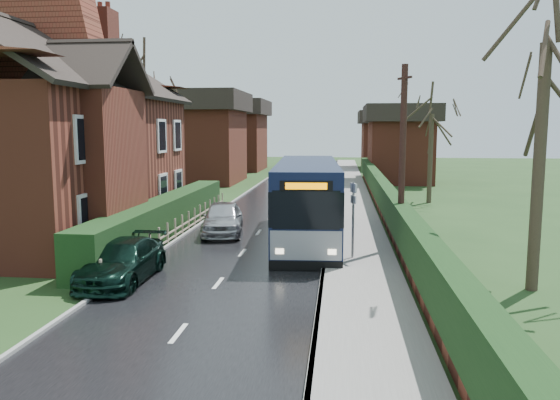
# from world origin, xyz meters

# --- Properties ---
(ground) EXTENTS (140.00, 140.00, 0.00)m
(ground) POSITION_xyz_m (0.00, 0.00, 0.00)
(ground) COLOR #28461E
(ground) RESTS_ON ground
(road) EXTENTS (6.00, 100.00, 0.02)m
(road) POSITION_xyz_m (0.00, 10.00, 0.01)
(road) COLOR black
(road) RESTS_ON ground
(pavement) EXTENTS (2.50, 100.00, 0.14)m
(pavement) POSITION_xyz_m (4.25, 10.00, 0.07)
(pavement) COLOR slate
(pavement) RESTS_ON ground
(kerb_right) EXTENTS (0.12, 100.00, 0.14)m
(kerb_right) POSITION_xyz_m (3.05, 10.00, 0.07)
(kerb_right) COLOR gray
(kerb_right) RESTS_ON ground
(kerb_left) EXTENTS (0.12, 100.00, 0.10)m
(kerb_left) POSITION_xyz_m (-3.05, 10.00, 0.05)
(kerb_left) COLOR gray
(kerb_left) RESTS_ON ground
(front_hedge) EXTENTS (1.20, 16.00, 1.60)m
(front_hedge) POSITION_xyz_m (-3.90, 5.00, 0.80)
(front_hedge) COLOR black
(front_hedge) RESTS_ON ground
(picket_fence) EXTENTS (0.10, 16.00, 0.90)m
(picket_fence) POSITION_xyz_m (-3.15, 5.00, 0.45)
(picket_fence) COLOR #9B8669
(picket_fence) RESTS_ON ground
(right_wall_hedge) EXTENTS (0.60, 50.00, 1.80)m
(right_wall_hedge) POSITION_xyz_m (5.80, 10.00, 1.02)
(right_wall_hedge) COLOR brown
(right_wall_hedge) RESTS_ON ground
(brick_house) EXTENTS (9.30, 14.60, 10.30)m
(brick_house) POSITION_xyz_m (-8.73, 4.78, 4.38)
(brick_house) COLOR brown
(brick_house) RESTS_ON ground
(bus) EXTENTS (2.97, 10.64, 3.20)m
(bus) POSITION_xyz_m (2.20, 4.83, 1.58)
(bus) COLOR black
(bus) RESTS_ON ground
(car_silver) EXTENTS (2.28, 4.36, 1.42)m
(car_silver) POSITION_xyz_m (-1.50, 5.53, 0.71)
(car_silver) COLOR silver
(car_silver) RESTS_ON ground
(car_green) EXTENTS (1.75, 4.22, 1.22)m
(car_green) POSITION_xyz_m (-2.90, -2.04, 0.61)
(car_green) COLOR black
(car_green) RESTS_ON ground
(car_distant) EXTENTS (1.95, 3.81, 1.20)m
(car_distant) POSITION_xyz_m (0.93, 43.76, 0.60)
(car_distant) COLOR black
(car_distant) RESTS_ON ground
(bus_stop_sign) EXTENTS (0.21, 0.40, 2.75)m
(bus_stop_sign) POSITION_xyz_m (4.00, 1.21, 1.81)
(bus_stop_sign) COLOR slate
(bus_stop_sign) RESTS_ON ground
(telegraph_pole) EXTENTS (0.44, 0.83, 6.86)m
(telegraph_pole) POSITION_xyz_m (5.80, 3.06, 3.47)
(telegraph_pole) COLOR black
(telegraph_pole) RESTS_ON ground
(tree_right_near) EXTENTS (4.53, 4.53, 9.78)m
(tree_right_near) POSITION_xyz_m (9.00, -1.61, 7.31)
(tree_right_near) COLOR #382A21
(tree_right_near) RESTS_ON ground
(tree_right_far) EXTENTS (4.02, 4.02, 7.76)m
(tree_right_far) POSITION_xyz_m (9.00, 16.83, 5.79)
(tree_right_far) COLOR #362B20
(tree_right_far) RESTS_ON ground
(tree_house_side) EXTENTS (4.82, 4.82, 10.97)m
(tree_house_side) POSITION_xyz_m (-9.15, 17.63, 8.19)
(tree_house_side) COLOR #382A21
(tree_house_side) RESTS_ON ground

